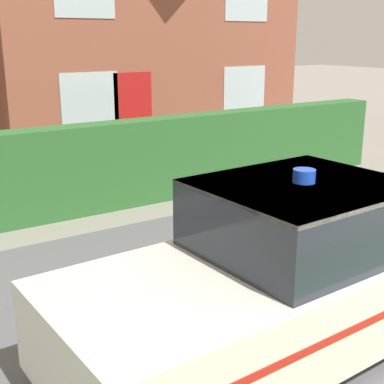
% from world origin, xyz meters
% --- Properties ---
extents(road_strip, '(28.00, 5.14, 0.01)m').
position_xyz_m(road_strip, '(0.00, 3.33, 0.01)').
color(road_strip, '#5B5B60').
rests_on(road_strip, ground).
extents(garden_hedge, '(13.82, 0.52, 1.50)m').
position_xyz_m(garden_hedge, '(-1.03, 6.92, 0.75)').
color(garden_hedge, '#2D662D').
rests_on(garden_hedge, ground).
extents(police_car, '(4.50, 1.93, 1.74)m').
position_xyz_m(police_car, '(-0.97, 1.95, 0.75)').
color(police_car, black).
rests_on(police_car, road_strip).
extents(house_right, '(8.58, 6.14, 7.19)m').
position_xyz_m(house_right, '(2.84, 13.04, 3.67)').
color(house_right, '#93513D').
rests_on(house_right, ground).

